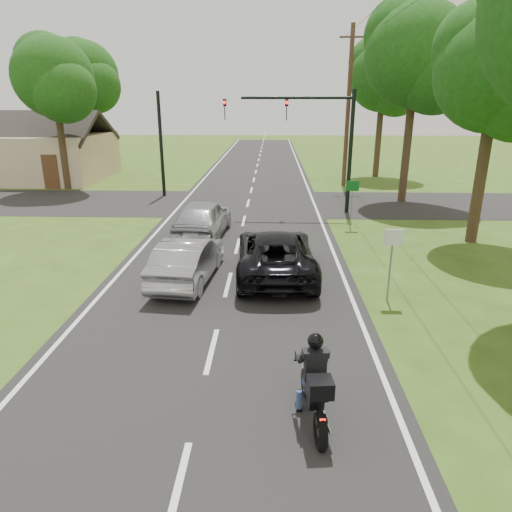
# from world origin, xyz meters

# --- Properties ---
(ground) EXTENTS (140.00, 140.00, 0.00)m
(ground) POSITION_xyz_m (0.00, 0.00, 0.00)
(ground) COLOR #324B15
(ground) RESTS_ON ground
(road) EXTENTS (8.00, 100.00, 0.01)m
(road) POSITION_xyz_m (0.00, 10.00, 0.01)
(road) COLOR black
(road) RESTS_ON ground
(cross_road) EXTENTS (60.00, 7.00, 0.01)m
(cross_road) POSITION_xyz_m (0.00, 16.00, 0.01)
(cross_road) COLOR black
(cross_road) RESTS_ON ground
(motorcycle_rider) EXTENTS (0.61, 2.03, 1.75)m
(motorcycle_rider) POSITION_xyz_m (2.13, -2.36, 0.69)
(motorcycle_rider) COLOR black
(motorcycle_rider) RESTS_ON ground
(dark_suv) EXTENTS (2.64, 5.38, 1.47)m
(dark_suv) POSITION_xyz_m (1.48, 4.98, 0.75)
(dark_suv) COLOR black
(dark_suv) RESTS_ON road
(silver_sedan) EXTENTS (1.88, 4.36, 1.39)m
(silver_sedan) POSITION_xyz_m (-1.29, 4.32, 0.71)
(silver_sedan) COLOR #9E9EA2
(silver_sedan) RESTS_ON road
(silver_suv) EXTENTS (2.18, 4.79, 1.60)m
(silver_suv) POSITION_xyz_m (-1.54, 9.27, 0.81)
(silver_suv) COLOR #A6A8AE
(silver_suv) RESTS_ON road
(traffic_signal) EXTENTS (6.38, 0.44, 6.00)m
(traffic_signal) POSITION_xyz_m (3.34, 14.00, 4.14)
(traffic_signal) COLOR black
(traffic_signal) RESTS_ON ground
(signal_pole_far) EXTENTS (0.20, 0.20, 6.00)m
(signal_pole_far) POSITION_xyz_m (-5.20, 18.00, 3.00)
(signal_pole_far) COLOR black
(signal_pole_far) RESTS_ON ground
(utility_pole_far) EXTENTS (1.60, 0.28, 10.00)m
(utility_pole_far) POSITION_xyz_m (6.20, 22.00, 5.08)
(utility_pole_far) COLOR #523425
(utility_pole_far) RESTS_ON ground
(sign_white) EXTENTS (0.55, 0.07, 2.12)m
(sign_white) POSITION_xyz_m (4.70, 2.98, 1.60)
(sign_white) COLOR slate
(sign_white) RESTS_ON ground
(sign_green) EXTENTS (0.55, 0.07, 2.12)m
(sign_green) POSITION_xyz_m (4.90, 10.98, 1.60)
(sign_green) COLOR slate
(sign_green) RESTS_ON ground
(tree_row_c) EXTENTS (4.80, 4.65, 8.76)m
(tree_row_c) POSITION_xyz_m (9.75, 8.80, 6.23)
(tree_row_c) COLOR #332316
(tree_row_c) RESTS_ON ground
(tree_row_d) EXTENTS (5.76, 5.58, 10.45)m
(tree_row_d) POSITION_xyz_m (9.10, 16.76, 7.43)
(tree_row_d) COLOR #332316
(tree_row_d) RESTS_ON ground
(tree_row_e) EXTENTS (5.28, 5.12, 9.61)m
(tree_row_e) POSITION_xyz_m (9.48, 25.78, 6.83)
(tree_row_e) COLOR #332316
(tree_row_e) RESTS_ON ground
(tree_left_near) EXTENTS (5.12, 4.96, 9.22)m
(tree_left_near) POSITION_xyz_m (-11.73, 19.78, 6.53)
(tree_left_near) COLOR #332316
(tree_left_near) RESTS_ON ground
(tree_left_far) EXTENTS (5.76, 5.58, 10.14)m
(tree_left_far) POSITION_xyz_m (-13.70, 29.76, 7.13)
(tree_left_far) COLOR #332316
(tree_left_far) RESTS_ON ground
(house) EXTENTS (10.20, 8.00, 4.84)m
(house) POSITION_xyz_m (-16.00, 24.00, 1.77)
(house) COLOR tan
(house) RESTS_ON ground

